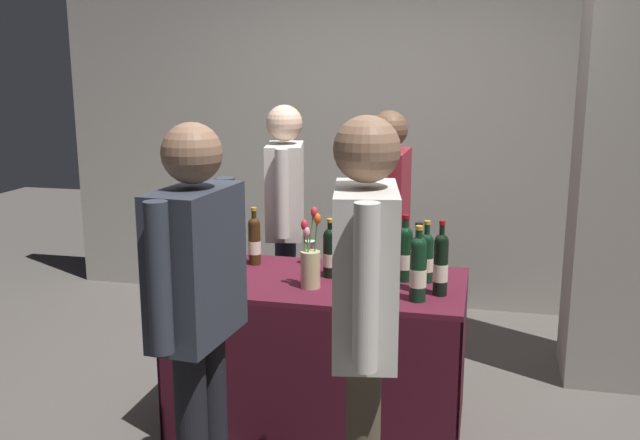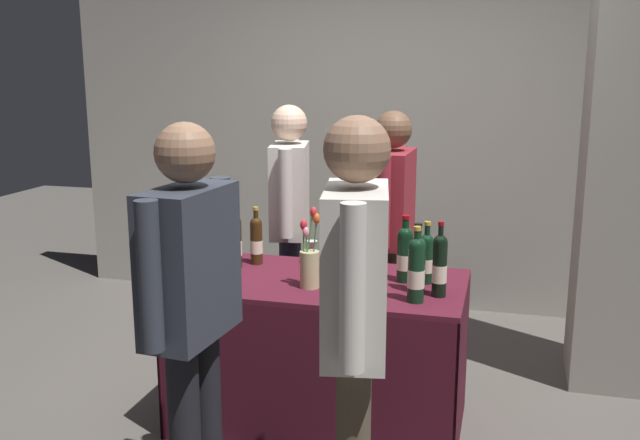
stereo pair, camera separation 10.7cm
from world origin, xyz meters
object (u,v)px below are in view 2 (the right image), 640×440
tasting_table (320,325)px  taster_foreground_right (355,306)px  featured_wine_bottle (234,240)px  wine_glass_near_vendor (230,242)px  wine_glass_mid (312,248)px  concrete_pillar (635,94)px  vendor_presenter (391,219)px  display_bottle_0 (417,263)px  flower_vase (310,263)px

tasting_table → taster_foreground_right: size_ratio=0.87×
featured_wine_bottle → wine_glass_near_vendor: bearing=124.3°
tasting_table → wine_glass_mid: bearing=113.8°
concrete_pillar → vendor_presenter: bearing=-172.5°
concrete_pillar → taster_foreground_right: bearing=-120.7°
wine_glass_near_vendor → vendor_presenter: (0.77, 0.57, 0.05)m
tasting_table → taster_foreground_right: (0.38, -0.95, 0.46)m
featured_wine_bottle → display_bottle_0: featured_wine_bottle is taller
wine_glass_mid → display_bottle_0: bearing=-28.7°
vendor_presenter → flower_vase: bearing=-13.7°
concrete_pillar → wine_glass_near_vendor: size_ratio=21.96×
featured_wine_bottle → wine_glass_near_vendor: size_ratio=2.24×
wine_glass_near_vendor → flower_vase: size_ratio=0.39×
flower_vase → wine_glass_near_vendor: bearing=148.9°
concrete_pillar → featured_wine_bottle: (-1.99, -0.83, -0.73)m
wine_glass_near_vendor → display_bottle_0: bearing=-13.9°
featured_wine_bottle → vendor_presenter: bearing=42.8°
wine_glass_near_vendor → flower_vase: flower_vase is taller
wine_glass_mid → taster_foreground_right: (0.50, -1.21, 0.13)m
wine_glass_near_vendor → vendor_presenter: vendor_presenter is taller
featured_wine_bottle → flower_vase: flower_vase is taller
concrete_pillar → display_bottle_0: 1.60m
flower_vase → taster_foreground_right: (0.40, -0.82, 0.10)m
display_bottle_0 → flower_vase: (-0.50, -0.07, -0.02)m
vendor_presenter → taster_foreground_right: (0.16, -1.71, 0.06)m
flower_vase → taster_foreground_right: size_ratio=0.24×
wine_glass_near_vendor → vendor_presenter: bearing=36.3°
tasting_table → featured_wine_bottle: (-0.49, 0.10, 0.38)m
display_bottle_0 → taster_foreground_right: (-0.10, -0.89, 0.08)m
wine_glass_near_vendor → wine_glass_mid: bearing=9.4°
flower_vase → vendor_presenter: bearing=74.9°
display_bottle_0 → wine_glass_mid: (-0.60, 0.33, -0.05)m
tasting_table → featured_wine_bottle: size_ratio=4.23×
flower_vase → taster_foreground_right: 0.92m
tasting_table → flower_vase: 0.38m
wine_glass_near_vendor → flower_vase: bearing=-31.1°
featured_wine_bottle → display_bottle_0: 0.98m
vendor_presenter → tasting_table: bearing=-15.1°
concrete_pillar → wine_glass_mid: 1.92m
tasting_table → vendor_presenter: size_ratio=0.92×
tasting_table → display_bottle_0: display_bottle_0 is taller
wine_glass_near_vendor → wine_glass_mid: (0.43, 0.07, -0.02)m
taster_foreground_right → display_bottle_0: bearing=-16.5°
vendor_presenter → wine_glass_mid: bearing=-33.0°
taster_foreground_right → wine_glass_near_vendor: bearing=29.1°
tasting_table → taster_foreground_right: 1.12m
tasting_table → vendor_presenter: 0.89m
wine_glass_mid → vendor_presenter: 0.61m
display_bottle_0 → wine_glass_mid: 0.68m
display_bottle_0 → tasting_table: bearing=172.3°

